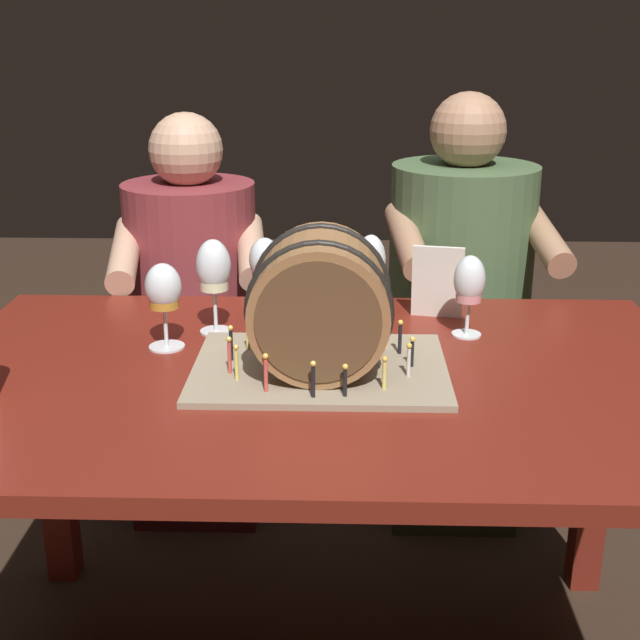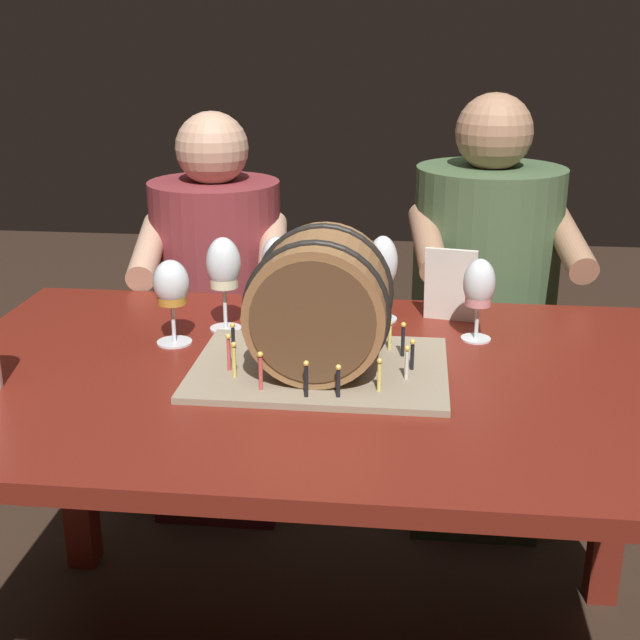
% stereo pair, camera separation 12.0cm
% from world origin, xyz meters
% --- Properties ---
extents(dining_table, '(1.43, 0.90, 0.73)m').
position_xyz_m(dining_table, '(0.00, 0.00, 0.63)').
color(dining_table, maroon).
rests_on(dining_table, ground).
extents(barrel_cake, '(0.46, 0.34, 0.26)m').
position_xyz_m(barrel_cake, '(0.01, 0.00, 0.85)').
color(barrel_cake, gray).
rests_on(barrel_cake, dining_table).
extents(wine_glass_empty, '(0.07, 0.07, 0.19)m').
position_xyz_m(wine_glass_empty, '(0.11, 0.30, 0.85)').
color(wine_glass_empty, white).
rests_on(wine_glass_empty, dining_table).
extents(wine_glass_red, '(0.07, 0.07, 0.18)m').
position_xyz_m(wine_glass_red, '(-0.12, 0.31, 0.85)').
color(wine_glass_red, white).
rests_on(wine_glass_red, dining_table).
extents(wine_glass_rose, '(0.06, 0.06, 0.17)m').
position_xyz_m(wine_glass_rose, '(0.30, 0.20, 0.84)').
color(wine_glass_rose, white).
rests_on(wine_glass_rose, dining_table).
extents(wine_glass_white, '(0.07, 0.07, 0.20)m').
position_xyz_m(wine_glass_white, '(-0.21, 0.21, 0.86)').
color(wine_glass_white, white).
rests_on(wine_glass_white, dining_table).
extents(wine_glass_amber, '(0.07, 0.07, 0.17)m').
position_xyz_m(wine_glass_amber, '(-0.30, 0.11, 0.85)').
color(wine_glass_amber, white).
rests_on(wine_glass_amber, dining_table).
extents(menu_card, '(0.11, 0.04, 0.16)m').
position_xyz_m(menu_card, '(0.25, 0.31, 0.81)').
color(menu_card, silver).
rests_on(menu_card, dining_table).
extents(person_seated_left, '(0.43, 0.51, 1.13)m').
position_xyz_m(person_seated_left, '(-0.36, 0.74, 0.52)').
color(person_seated_left, '#4C1B1E').
rests_on(person_seated_left, ground).
extents(person_seated_right, '(0.45, 0.52, 1.18)m').
position_xyz_m(person_seated_right, '(0.36, 0.74, 0.57)').
color(person_seated_right, '#2A3A24').
rests_on(person_seated_right, ground).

